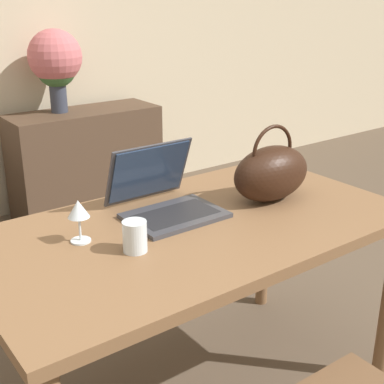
{
  "coord_description": "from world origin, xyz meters",
  "views": [
    {
      "loc": [
        -0.89,
        -0.79,
        1.52
      ],
      "look_at": [
        0.12,
        0.57,
        0.88
      ],
      "focal_mm": 50.0,
      "sensor_mm": 36.0,
      "label": 1
    }
  ],
  "objects_px": {
    "laptop": "(162,194)",
    "flower_vase": "(55,61)",
    "drinking_glass": "(135,236)",
    "handbag": "(271,173)",
    "wine_glass": "(79,212)"
  },
  "relations": [
    {
      "from": "wine_glass",
      "to": "flower_vase",
      "type": "bearing_deg",
      "value": 68.44
    },
    {
      "from": "drinking_glass",
      "to": "wine_glass",
      "type": "relative_size",
      "value": 0.7
    },
    {
      "from": "wine_glass",
      "to": "flower_vase",
      "type": "xyz_separation_m",
      "value": [
        0.78,
        1.97,
        0.22
      ]
    },
    {
      "from": "wine_glass",
      "to": "handbag",
      "type": "xyz_separation_m",
      "value": [
        0.76,
        -0.09,
        0.01
      ]
    },
    {
      "from": "wine_glass",
      "to": "handbag",
      "type": "distance_m",
      "value": 0.76
    },
    {
      "from": "laptop",
      "to": "flower_vase",
      "type": "bearing_deg",
      "value": 77.59
    },
    {
      "from": "laptop",
      "to": "flower_vase",
      "type": "distance_m",
      "value": 1.97
    },
    {
      "from": "laptop",
      "to": "drinking_glass",
      "type": "height_order",
      "value": "laptop"
    },
    {
      "from": "drinking_glass",
      "to": "handbag",
      "type": "distance_m",
      "value": 0.65
    },
    {
      "from": "laptop",
      "to": "drinking_glass",
      "type": "relative_size",
      "value": 3.42
    },
    {
      "from": "drinking_glass",
      "to": "handbag",
      "type": "relative_size",
      "value": 0.29
    },
    {
      "from": "laptop",
      "to": "wine_glass",
      "type": "height_order",
      "value": "laptop"
    },
    {
      "from": "laptop",
      "to": "handbag",
      "type": "relative_size",
      "value": 1.0
    },
    {
      "from": "laptop",
      "to": "flower_vase",
      "type": "height_order",
      "value": "flower_vase"
    },
    {
      "from": "laptop",
      "to": "flower_vase",
      "type": "xyz_separation_m",
      "value": [
        0.42,
        1.91,
        0.26
      ]
    }
  ]
}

